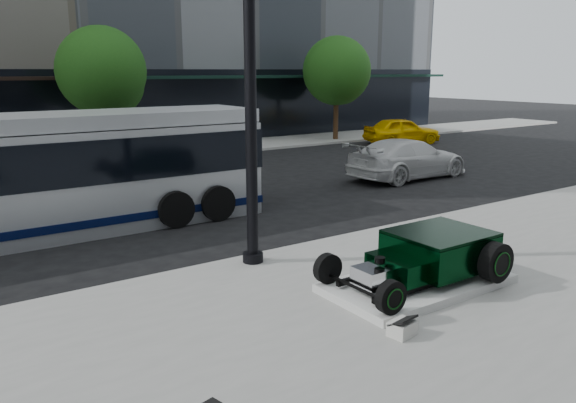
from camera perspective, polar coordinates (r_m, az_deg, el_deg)
ground at (r=14.04m, az=-6.03°, el=-3.20°), size 120.00×120.00×0.00m
sidewalk_far at (r=26.93m, az=-20.47°, el=4.06°), size 70.00×4.00×0.12m
street_trees at (r=26.06m, az=-18.13°, el=12.16°), size 29.80×3.80×5.70m
display_plinth at (r=10.51m, az=12.98°, el=-8.08°), size 3.40×1.80×0.15m
hot_rod at (r=10.58m, az=14.35°, el=-5.12°), size 3.22×2.00×0.81m
info_plaque at (r=8.65m, az=11.54°, el=-12.42°), size 0.44×0.36×0.31m
lamppost at (r=10.94m, az=-3.84°, el=11.50°), size 0.42×0.42×7.59m
transit_bus at (r=14.77m, az=-25.73°, el=2.29°), size 12.12×2.88×2.92m
white_sedan at (r=21.44m, az=12.09°, el=4.29°), size 5.15×2.24×1.47m
yellow_taxi at (r=31.69m, az=11.49°, el=7.08°), size 4.51×2.78×1.43m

